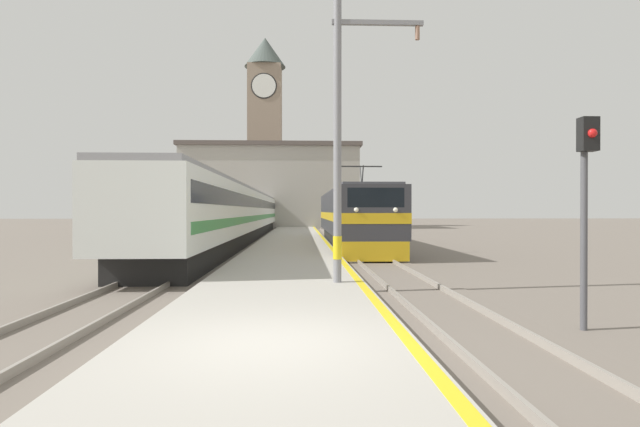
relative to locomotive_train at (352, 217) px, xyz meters
The scene contains 10 objects.
ground_plane 8.63m from the locomotive_train, 114.59° to the left, with size 200.00×200.00×0.00m, color #70665B.
platform 4.71m from the locomotive_train, 142.64° to the left, with size 4.31×140.00×0.29m.
rail_track_near 3.19m from the locomotive_train, 90.00° to the left, with size 2.83×140.00×0.16m.
rail_track_far 8.11m from the locomotive_train, 160.22° to the left, with size 2.84×140.00×0.16m.
locomotive_train is the anchor object (origin of this frame).
passenger_train 12.78m from the locomotive_train, 125.71° to the left, with size 2.92×53.35×3.65m.
catenary_mast 16.70m from the locomotive_train, 96.87° to the right, with size 2.39×0.23×7.55m.
clock_tower 41.60m from the locomotive_train, 101.39° to the left, with size 5.57×5.57×25.80m.
station_building 33.83m from the locomotive_train, 101.46° to the left, with size 21.75×9.47×10.26m.
signal_post 20.76m from the locomotive_train, 84.36° to the right, with size 0.30×0.39×3.80m.
Camera 1 is at (0.46, -7.01, 2.15)m, focal length 28.00 mm.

